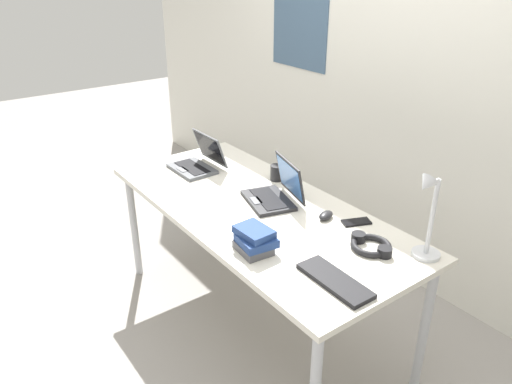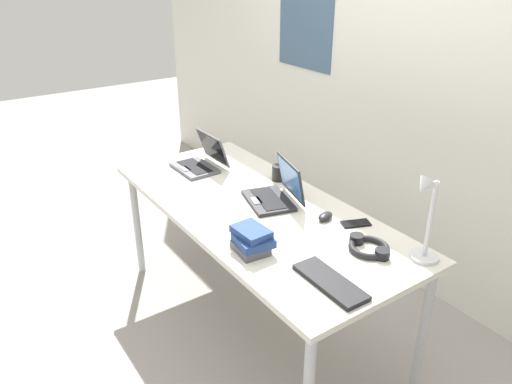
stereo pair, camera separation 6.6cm
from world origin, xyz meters
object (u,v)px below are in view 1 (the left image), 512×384
(headphones, at_px, (371,245))
(book_stack, at_px, (255,240))
(desk_lamp, at_px, (427,217))
(coffee_mug, at_px, (277,173))
(external_keyboard, at_px, (335,281))
(laptop_back_right, at_px, (275,193))
(computer_mouse, at_px, (326,215))
(cell_phone, at_px, (356,222))
(laptop_center, at_px, (198,162))

(headphones, xyz_separation_m, book_stack, (-0.29, -0.42, 0.04))
(desk_lamp, relative_size, coffee_mug, 3.54)
(desk_lamp, bearing_deg, external_keyboard, -102.29)
(laptop_back_right, bearing_deg, book_stack, -48.56)
(external_keyboard, height_order, book_stack, book_stack)
(external_keyboard, bearing_deg, computer_mouse, 141.57)
(external_keyboard, bearing_deg, cell_phone, 125.22)
(laptop_back_right, xyz_separation_m, cell_phone, (0.42, 0.17, -0.04))
(cell_phone, bearing_deg, book_stack, -76.94)
(laptop_center, height_order, computer_mouse, laptop_center)
(external_keyboard, height_order, computer_mouse, computer_mouse)
(desk_lamp, height_order, book_stack, desk_lamp)
(laptop_center, distance_m, headphones, 1.23)
(computer_mouse, bearing_deg, external_keyboard, -58.48)
(laptop_back_right, distance_m, book_stack, 0.49)
(laptop_center, xyz_separation_m, external_keyboard, (1.31, -0.15, -0.03))
(desk_lamp, bearing_deg, laptop_back_right, -168.31)
(headphones, height_order, book_stack, book_stack)
(external_keyboard, relative_size, cell_phone, 2.43)
(headphones, bearing_deg, cell_phone, 149.05)
(desk_lamp, height_order, laptop_back_right, desk_lamp)
(laptop_back_right, bearing_deg, headphones, 4.86)
(external_keyboard, relative_size, coffee_mug, 2.92)
(desk_lamp, xyz_separation_m, cell_phone, (-0.37, 0.01, -0.19))
(headphones, bearing_deg, external_keyboard, -74.06)
(external_keyboard, bearing_deg, laptop_back_right, 161.53)
(laptop_center, height_order, coffee_mug, laptop_center)
(external_keyboard, distance_m, cell_phone, 0.51)
(laptop_center, relative_size, headphones, 1.34)
(headphones, bearing_deg, book_stack, -124.47)
(laptop_back_right, bearing_deg, computer_mouse, 15.68)
(desk_lamp, relative_size, headphones, 1.87)
(external_keyboard, distance_m, headphones, 0.32)
(book_stack, bearing_deg, laptop_center, 164.32)
(computer_mouse, distance_m, cell_phone, 0.15)
(computer_mouse, relative_size, book_stack, 0.52)
(laptop_back_right, xyz_separation_m, external_keyboard, (0.70, -0.25, -0.03))
(laptop_center, height_order, cell_phone, laptop_center)
(cell_phone, bearing_deg, external_keyboard, -33.39)
(laptop_center, height_order, headphones, laptop_center)
(desk_lamp, relative_size, laptop_center, 1.39)
(computer_mouse, bearing_deg, cell_phone, 17.02)
(laptop_back_right, relative_size, headphones, 1.65)
(laptop_center, distance_m, external_keyboard, 1.32)
(laptop_center, relative_size, coffee_mug, 2.55)
(external_keyboard, xyz_separation_m, book_stack, (-0.37, -0.11, 0.04))
(headphones, height_order, coffee_mug, coffee_mug)
(desk_lamp, xyz_separation_m, computer_mouse, (-0.49, -0.08, -0.18))
(laptop_center, bearing_deg, coffee_mug, 34.65)
(computer_mouse, height_order, book_stack, book_stack)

